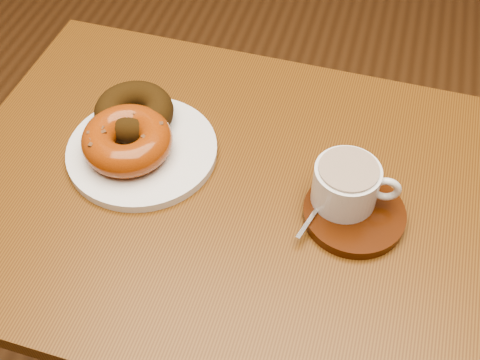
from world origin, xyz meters
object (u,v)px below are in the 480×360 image
(donut_plate, at_px, (142,150))
(coffee_cup, at_px, (347,184))
(cafe_table, at_px, (227,234))
(saucer, at_px, (354,214))

(donut_plate, height_order, coffee_cup, coffee_cup)
(cafe_table, distance_m, saucer, 0.22)
(coffee_cup, bearing_deg, saucer, -48.20)
(donut_plate, bearing_deg, cafe_table, -11.36)
(cafe_table, xyz_separation_m, donut_plate, (-0.13, 0.03, 0.12))
(saucer, bearing_deg, cafe_table, 178.09)
(donut_plate, bearing_deg, coffee_cup, -3.23)
(donut_plate, distance_m, coffee_cup, 0.30)
(donut_plate, bearing_deg, saucer, -6.01)
(cafe_table, distance_m, donut_plate, 0.18)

